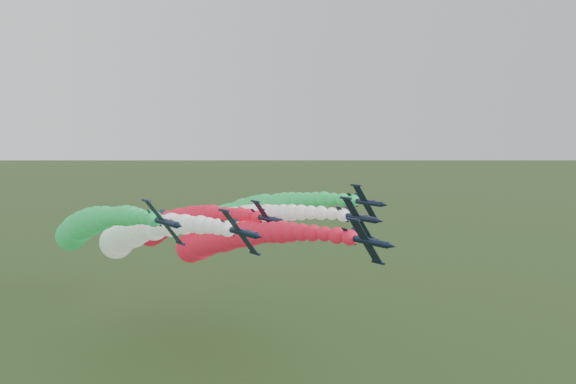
% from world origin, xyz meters
% --- Properties ---
extents(jet_lead, '(13.34, 74.40, 20.16)m').
position_xyz_m(jet_lead, '(10.67, 44.32, 28.50)').
color(jet_lead, black).
rests_on(jet_lead, ground).
extents(jet_inner_left, '(13.75, 74.81, 20.58)m').
position_xyz_m(jet_inner_left, '(-3.02, 58.75, 29.28)').
color(jet_inner_left, black).
rests_on(jet_inner_left, ground).
extents(jet_inner_right, '(13.64, 74.70, 20.46)m').
position_xyz_m(jet_inner_right, '(17.95, 54.04, 30.04)').
color(jet_inner_right, black).
rests_on(jet_inner_right, ground).
extents(jet_outer_left, '(13.38, 74.44, 20.20)m').
position_xyz_m(jet_outer_left, '(-11.61, 66.02, 30.95)').
color(jet_outer_left, black).
rests_on(jet_outer_left, ground).
extents(jet_outer_right, '(13.09, 74.15, 19.92)m').
position_xyz_m(jet_outer_right, '(30.18, 62.77, 30.95)').
color(jet_outer_right, black).
rests_on(jet_outer_right, ground).
extents(jet_trail, '(13.72, 74.78, 20.54)m').
position_xyz_m(jet_trail, '(12.95, 72.80, 28.04)').
color(jet_trail, black).
rests_on(jet_trail, ground).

